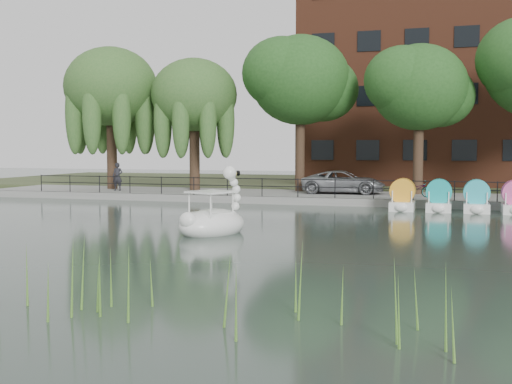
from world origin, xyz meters
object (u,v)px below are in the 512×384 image
at_px(minivan, 343,180).
at_px(bicycle, 416,188).
at_px(pedestrian, 118,175).
at_px(swan_boat, 213,219).

height_order(minivan, bicycle, minivan).
distance_m(pedestrian, swan_boat, 18.05).
relative_size(bicycle, pedestrian, 0.87).
height_order(pedestrian, swan_boat, swan_boat).
distance_m(bicycle, pedestrian, 17.80).
relative_size(pedestrian, swan_boat, 0.60).
xyz_separation_m(pedestrian, swan_boat, (11.56, -13.84, -0.87)).
distance_m(minivan, pedestrian, 13.75).
bearing_deg(swan_boat, bicycle, 88.17).
bearing_deg(minivan, swan_boat, 169.56).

